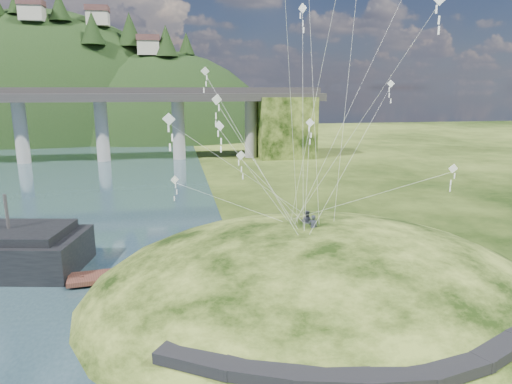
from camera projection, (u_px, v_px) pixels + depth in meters
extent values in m
plane|color=black|center=(214.00, 315.00, 30.65)|extent=(320.00, 320.00, 0.00)
ellipsoid|color=black|center=(318.00, 311.00, 34.30)|extent=(36.00, 32.00, 13.00)
cube|color=black|center=(197.00, 359.00, 22.26)|extent=(4.32, 3.62, 0.71)
cube|color=black|center=(263.00, 371.00, 21.19)|extent=(4.10, 2.97, 0.61)
cube|color=black|center=(332.00, 377.00, 20.76)|extent=(3.85, 2.37, 0.62)
cube|color=black|center=(398.00, 376.00, 20.86)|extent=(3.62, 1.83, 0.66)
cube|color=black|center=(455.00, 367.00, 21.57)|extent=(3.82, 2.27, 0.68)
cube|color=black|center=(498.00, 348.00, 22.99)|extent=(4.11, 2.97, 0.71)
cylinder|color=gray|center=(21.00, 131.00, 90.73)|extent=(2.60, 2.60, 13.00)
cylinder|color=gray|center=(102.00, 130.00, 93.44)|extent=(2.60, 2.60, 13.00)
cylinder|color=gray|center=(178.00, 129.00, 96.15)|extent=(2.60, 2.60, 13.00)
cylinder|color=gray|center=(251.00, 128.00, 98.85)|extent=(2.60, 2.60, 13.00)
cube|color=black|center=(284.00, 127.00, 100.16)|extent=(12.00, 11.00, 13.00)
ellipsoid|color=black|center=(54.00, 155.00, 145.83)|extent=(96.00, 68.00, 88.00)
ellipsoid|color=black|center=(165.00, 168.00, 145.17)|extent=(76.00, 56.00, 72.00)
cone|color=black|center=(16.00, 1.00, 124.08)|extent=(4.97, 4.97, 6.54)
cone|color=black|center=(59.00, 6.00, 124.41)|extent=(5.83, 5.83, 7.67)
cone|color=black|center=(92.00, 28.00, 122.58)|extent=(6.47, 6.47, 8.51)
cone|color=black|center=(130.00, 29.00, 130.67)|extent=(7.13, 7.13, 9.38)
cone|color=black|center=(166.00, 41.00, 128.43)|extent=(6.56, 6.56, 8.63)
cone|color=black|center=(186.00, 44.00, 134.87)|extent=(4.88, 4.88, 6.42)
cube|color=beige|center=(32.00, 14.00, 121.84)|extent=(6.00, 5.00, 4.00)
cube|color=brown|center=(31.00, 3.00, 121.23)|extent=(6.40, 5.40, 1.60)
cube|color=beige|center=(98.00, 19.00, 130.41)|extent=(6.00, 5.00, 4.00)
cube|color=brown|center=(97.00, 9.00, 129.80)|extent=(6.40, 5.40, 1.60)
cube|color=beige|center=(149.00, 48.00, 128.95)|extent=(6.00, 5.00, 4.00)
cube|color=brown|center=(148.00, 38.00, 128.35)|extent=(6.40, 5.40, 1.60)
cube|color=black|center=(23.00, 232.00, 37.50)|extent=(7.86, 6.95, 0.69)
cylinder|color=#2D2B2B|center=(7.00, 215.00, 37.19)|extent=(0.28, 0.28, 3.44)
cube|color=#3B1F18|center=(163.00, 270.00, 37.02)|extent=(14.59, 3.73, 0.36)
cylinder|color=#3B1F18|center=(82.00, 282.00, 35.40)|extent=(0.31, 0.31, 1.03)
cylinder|color=#3B1F18|center=(123.00, 278.00, 36.24)|extent=(0.31, 0.31, 1.03)
cylinder|color=#3B1F18|center=(163.00, 273.00, 37.08)|extent=(0.31, 0.31, 1.03)
cylinder|color=#3B1F18|center=(200.00, 269.00, 37.92)|extent=(0.31, 0.31, 1.03)
cylinder|color=#3B1F18|center=(237.00, 265.00, 38.76)|extent=(0.31, 0.31, 1.03)
imported|color=#282B35|center=(313.00, 215.00, 33.08)|extent=(0.71, 0.49, 1.86)
imported|color=#282B35|center=(307.00, 210.00, 34.54)|extent=(1.13, 1.11, 1.84)
cube|color=white|center=(391.00, 84.00, 41.59)|extent=(0.45, 0.62, 0.72)
cube|color=white|center=(390.00, 89.00, 41.71)|extent=(0.08, 0.07, 0.42)
cube|color=white|center=(390.00, 95.00, 41.83)|extent=(0.08, 0.07, 0.42)
cube|color=white|center=(390.00, 101.00, 41.94)|extent=(0.08, 0.07, 0.42)
cube|color=white|center=(217.00, 99.00, 31.42)|extent=(0.74, 0.34, 0.76)
cube|color=white|center=(217.00, 108.00, 31.54)|extent=(0.09, 0.08, 0.45)
cube|color=white|center=(217.00, 116.00, 31.67)|extent=(0.09, 0.08, 0.45)
cube|color=white|center=(217.00, 124.00, 31.79)|extent=(0.09, 0.08, 0.45)
cube|color=white|center=(219.00, 126.00, 35.47)|extent=(0.65, 0.63, 0.84)
cube|color=white|center=(220.00, 134.00, 35.61)|extent=(0.11, 0.07, 0.50)
cube|color=white|center=(220.00, 141.00, 35.75)|extent=(0.11, 0.07, 0.50)
cube|color=white|center=(220.00, 149.00, 35.88)|extent=(0.11, 0.07, 0.50)
cube|color=white|center=(439.00, 9.00, 26.37)|extent=(0.11, 0.07, 0.48)
cube|color=white|center=(438.00, 20.00, 26.51)|extent=(0.11, 0.07, 0.48)
cube|color=white|center=(437.00, 30.00, 26.64)|extent=(0.11, 0.07, 0.48)
cube|color=white|center=(303.00, 8.00, 32.89)|extent=(0.49, 0.56, 0.70)
cube|color=white|center=(302.00, 16.00, 33.00)|extent=(0.08, 0.07, 0.41)
cube|color=white|center=(302.00, 23.00, 33.11)|extent=(0.08, 0.07, 0.41)
cube|color=white|center=(302.00, 30.00, 33.22)|extent=(0.08, 0.07, 0.41)
cube|color=white|center=(175.00, 180.00, 38.98)|extent=(0.70, 0.39, 0.76)
cube|color=white|center=(175.00, 186.00, 39.10)|extent=(0.09, 0.08, 0.44)
cube|color=white|center=(175.00, 192.00, 39.22)|extent=(0.09, 0.08, 0.44)
cube|color=white|center=(175.00, 198.00, 39.34)|extent=(0.09, 0.08, 0.44)
cube|color=white|center=(169.00, 119.00, 25.64)|extent=(0.74, 0.26, 0.72)
cube|color=white|center=(169.00, 128.00, 25.75)|extent=(0.10, 0.03, 0.43)
cube|color=white|center=(170.00, 138.00, 25.87)|extent=(0.10, 0.03, 0.43)
cube|color=white|center=(170.00, 147.00, 25.99)|extent=(0.10, 0.03, 0.43)
cube|color=white|center=(310.00, 123.00, 40.51)|extent=(0.67, 0.50, 0.79)
cube|color=white|center=(310.00, 129.00, 40.64)|extent=(0.10, 0.06, 0.46)
cube|color=white|center=(310.00, 135.00, 40.76)|extent=(0.10, 0.06, 0.46)
cube|color=white|center=(310.00, 142.00, 40.89)|extent=(0.10, 0.06, 0.46)
cube|color=white|center=(453.00, 169.00, 30.22)|extent=(0.67, 0.18, 0.66)
cube|color=white|center=(452.00, 175.00, 30.33)|extent=(0.09, 0.03, 0.39)
cube|color=white|center=(452.00, 182.00, 30.44)|extent=(0.09, 0.03, 0.39)
cube|color=white|center=(451.00, 189.00, 30.54)|extent=(0.09, 0.03, 0.39)
cube|color=white|center=(241.00, 155.00, 30.95)|extent=(0.68, 0.23, 0.69)
cube|color=white|center=(241.00, 163.00, 31.06)|extent=(0.09, 0.06, 0.40)
cube|color=white|center=(241.00, 170.00, 31.17)|extent=(0.09, 0.06, 0.40)
cube|color=white|center=(241.00, 177.00, 31.28)|extent=(0.09, 0.06, 0.40)
cube|color=white|center=(205.00, 71.00, 37.10)|extent=(0.72, 0.25, 0.70)
cube|color=white|center=(205.00, 77.00, 37.21)|extent=(0.09, 0.05, 0.42)
cube|color=white|center=(205.00, 84.00, 37.33)|extent=(0.09, 0.05, 0.42)
cube|color=white|center=(205.00, 90.00, 37.44)|extent=(0.09, 0.05, 0.42)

